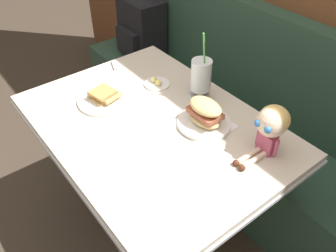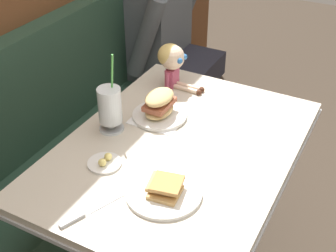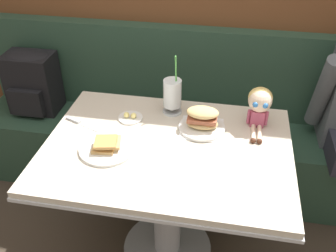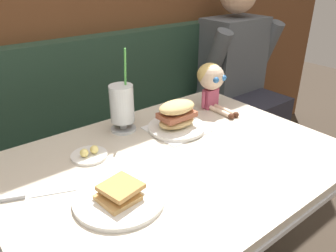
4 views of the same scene
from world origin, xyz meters
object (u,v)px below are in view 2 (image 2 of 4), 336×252
object	(u,v)px
butter_saucer	(105,162)
seated_doll	(172,60)
sandwich_plate	(159,107)
butter_knife	(82,215)
toast_plate	(164,191)
diner_patron	(165,27)
milkshake_glass	(110,108)

from	to	relation	value
butter_saucer	seated_doll	distance (m)	0.62
sandwich_plate	seated_doll	xyz separation A→B (m)	(0.25, 0.08, 0.08)
butter_knife	toast_plate	bearing A→B (deg)	-40.75
sandwich_plate	diner_patron	world-z (taller)	diner_patron
sandwich_plate	toast_plate	bearing A→B (deg)	-149.29
toast_plate	butter_knife	bearing A→B (deg)	139.25
butter_saucer	seated_doll	xyz separation A→B (m)	(0.61, 0.05, 0.12)
sandwich_plate	butter_knife	bearing A→B (deg)	-174.57
milkshake_glass	diner_patron	world-z (taller)	diner_patron
toast_plate	seated_doll	world-z (taller)	seated_doll
toast_plate	milkshake_glass	xyz separation A→B (m)	(0.23, 0.35, 0.08)
milkshake_glass	butter_saucer	bearing A→B (deg)	-152.66
butter_saucer	diner_patron	world-z (taller)	diner_patron
milkshake_glass	sandwich_plate	bearing A→B (deg)	-36.86
milkshake_glass	diner_patron	distance (m)	1.05
butter_saucer	butter_knife	size ratio (longest dim) A/B	0.53
toast_plate	butter_saucer	distance (m)	0.26
toast_plate	sandwich_plate	distance (m)	0.46
toast_plate	milkshake_glass	world-z (taller)	milkshake_glass
seated_doll	sandwich_plate	bearing A→B (deg)	-163.36
seated_doll	diner_patron	xyz separation A→B (m)	(0.58, 0.35, -0.13)
butter_knife	diner_patron	size ratio (longest dim) A/B	0.28
toast_plate	seated_doll	bearing A→B (deg)	25.53
toast_plate	seated_doll	size ratio (longest dim) A/B	1.15
milkshake_glass	sandwich_plate	xyz separation A→B (m)	(0.16, -0.12, -0.05)
seated_doll	toast_plate	bearing A→B (deg)	-154.47
sandwich_plate	seated_doll	world-z (taller)	seated_doll
milkshake_glass	butter_knife	xyz separation A→B (m)	(-0.43, -0.18, -0.10)
seated_doll	diner_patron	size ratio (longest dim) A/B	0.27
sandwich_plate	diner_patron	xyz separation A→B (m)	(0.84, 0.43, -0.04)
butter_saucer	milkshake_glass	bearing A→B (deg)	27.34
milkshake_glass	butter_saucer	world-z (taller)	milkshake_glass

